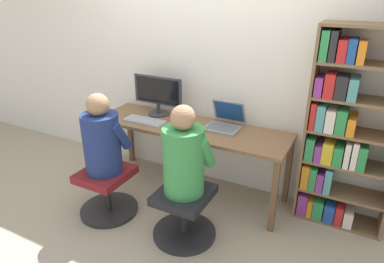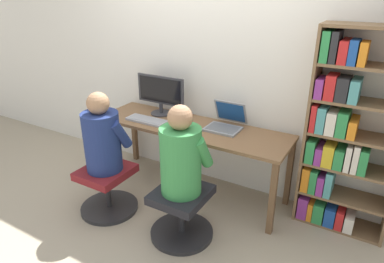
{
  "view_description": "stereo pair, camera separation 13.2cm",
  "coord_description": "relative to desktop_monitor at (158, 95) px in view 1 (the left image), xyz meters",
  "views": [
    {
      "loc": [
        1.43,
        -2.4,
        1.96
      ],
      "look_at": [
        0.13,
        0.09,
        0.76
      ],
      "focal_mm": 32.0,
      "sensor_mm": 36.0,
      "label": 1
    },
    {
      "loc": [
        1.55,
        -2.34,
        1.96
      ],
      "look_at": [
        0.13,
        0.09,
        0.76
      ],
      "focal_mm": 32.0,
      "sensor_mm": 36.0,
      "label": 2
    }
  ],
  "objects": [
    {
      "name": "person_at_laptop",
      "position": [
        0.73,
        -0.77,
        -0.18
      ],
      "size": [
        0.4,
        0.36,
        0.73
      ],
      "color": "#388C47",
      "rests_on": "office_chair_right"
    },
    {
      "name": "bookshelf",
      "position": [
        1.76,
        0.03,
        -0.13
      ],
      "size": [
        0.73,
        0.3,
        1.71
      ],
      "color": "brown",
      "rests_on": "ground_plane"
    },
    {
      "name": "office_chair_right",
      "position": [
        0.73,
        -0.78,
        -0.7
      ],
      "size": [
        0.53,
        0.53,
        0.43
      ],
      "color": "#262628",
      "rests_on": "ground_plane"
    },
    {
      "name": "desktop_monitor",
      "position": [
        0.0,
        0.0,
        0.0
      ],
      "size": [
        0.55,
        0.22,
        0.4
      ],
      "color": "#333338",
      "rests_on": "desk"
    },
    {
      "name": "desk",
      "position": [
        0.44,
        -0.13,
        -0.29
      ],
      "size": [
        1.93,
        0.58,
        0.71
      ],
      "color": "brown",
      "rests_on": "ground_plane"
    },
    {
      "name": "ground_plane",
      "position": [
        0.44,
        -0.42,
        -0.93
      ],
      "size": [
        14.0,
        14.0,
        0.0
      ],
      "primitive_type": "plane",
      "color": "tan"
    },
    {
      "name": "wall_back",
      "position": [
        0.44,
        0.22,
        0.37
      ],
      "size": [
        10.0,
        0.05,
        2.6
      ],
      "color": "white",
      "rests_on": "ground_plane"
    },
    {
      "name": "person_at_monitor",
      "position": [
        -0.06,
        -0.81,
        -0.18
      ],
      "size": [
        0.39,
        0.35,
        0.72
      ],
      "color": "navy",
      "rests_on": "office_chair_left"
    },
    {
      "name": "office_chair_left",
      "position": [
        -0.06,
        -0.81,
        -0.7
      ],
      "size": [
        0.53,
        0.53,
        0.43
      ],
      "color": "#262628",
      "rests_on": "ground_plane"
    },
    {
      "name": "computer_mouse_by_keyboard",
      "position": [
        0.27,
        -0.28,
        -0.2
      ],
      "size": [
        0.06,
        0.11,
        0.03
      ],
      "color": "silver",
      "rests_on": "desk"
    },
    {
      "name": "laptop",
      "position": [
        0.75,
        -0.01,
        -0.16
      ],
      "size": [
        0.32,
        0.34,
        0.24
      ],
      "color": "gray",
      "rests_on": "desk"
    },
    {
      "name": "keyboard",
      "position": [
        -0.0,
        -0.25,
        -0.2
      ],
      "size": [
        0.42,
        0.16,
        0.03
      ],
      "color": "#B2B2B7",
      "rests_on": "desk"
    }
  ]
}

